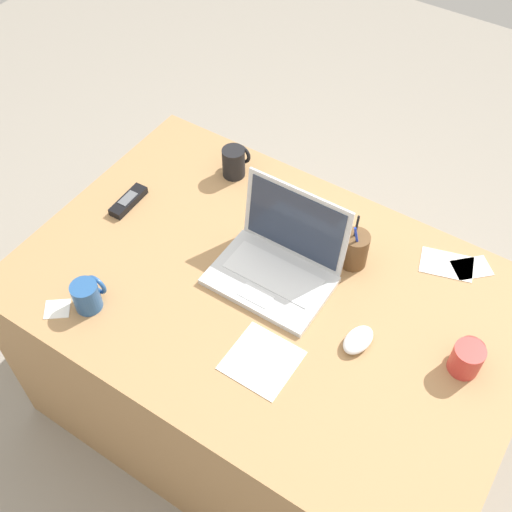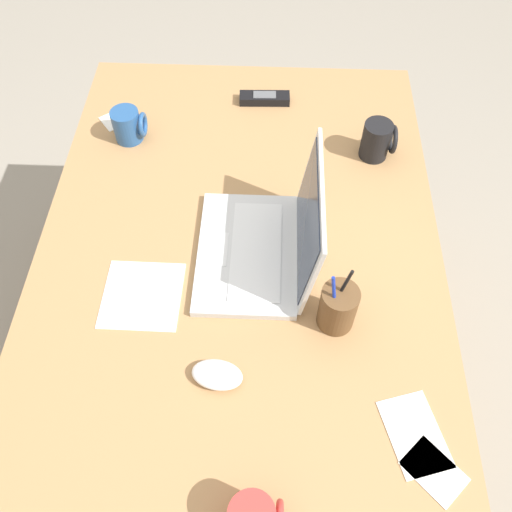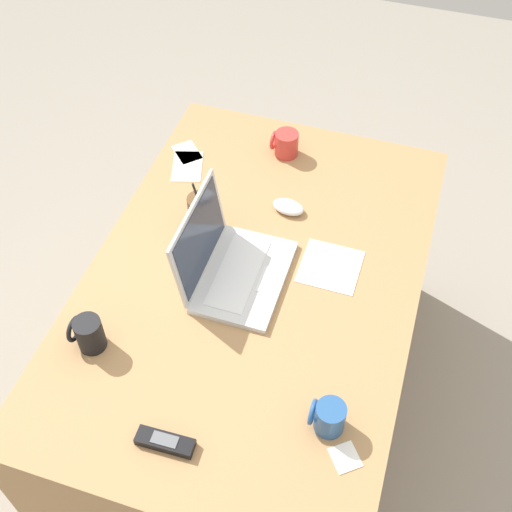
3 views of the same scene
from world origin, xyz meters
The scene contains 13 objects.
ground_plane centered at (0.00, 0.00, 0.00)m, with size 6.00×6.00×0.00m, color gray.
desk centered at (0.00, 0.00, 0.36)m, with size 1.42×0.94×0.72m, color #A87C4F.
laptop centered at (-0.01, 0.07, 0.77)m, with size 0.33×0.26×0.24m.
computer_mouse centered at (0.29, -0.02, 0.74)m, with size 0.06×0.10×0.03m, color white.
coffee_mug_white centered at (-0.39, -0.31, 0.77)m, with size 0.07×0.09×0.09m.
coffee_mug_tall centered at (-0.35, 0.34, 0.77)m, with size 0.07×0.09×0.10m.
coffee_mug_spare centered at (0.54, 0.06, 0.77)m, with size 0.08×0.09×0.09m.
cordless_phone centered at (-0.55, 0.04, 0.73)m, with size 0.05×0.14×0.03m.
pen_holder centered at (0.15, 0.21, 0.78)m, with size 0.08×0.08×0.18m.
paper_note_near_laptop centered at (-0.45, -0.37, 0.72)m, with size 0.07×0.06×0.00m, color white.
paper_note_left centered at (0.10, -0.20, 0.72)m, with size 0.17×0.17×0.00m, color white.
paper_note_right centered at (0.38, 0.35, 0.72)m, with size 0.15×0.10×0.00m, color white.
paper_note_front centered at (0.45, 0.38, 0.72)m, with size 0.07×0.11×0.00m, color white.
Camera 3 is at (-1.12, -0.37, 2.21)m, focal length 46.30 mm.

